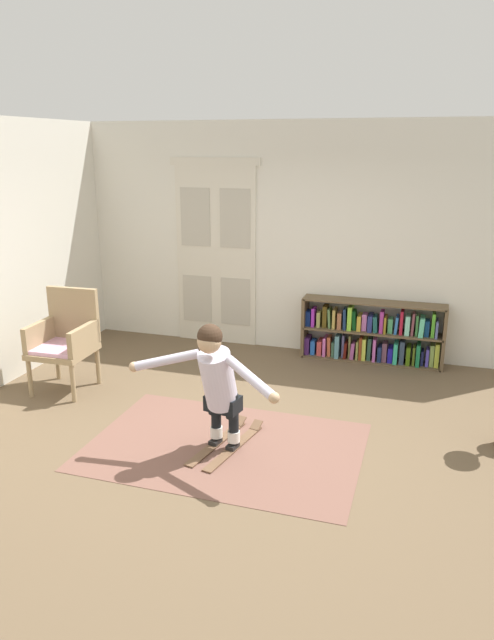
{
  "coord_description": "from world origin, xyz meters",
  "views": [
    {
      "loc": [
        1.51,
        -4.66,
        2.6
      ],
      "look_at": [
        -0.05,
        0.28,
        1.05
      ],
      "focal_mm": 32.9,
      "sensor_mm": 36.0,
      "label": 1
    }
  ],
  "objects_px": {
    "bookshelf": "(372,335)",
    "skis_pair": "(227,443)",
    "wicker_chair": "(66,338)",
    "person_skier": "(217,378)"
  },
  "relations": [
    {
      "from": "bookshelf",
      "to": "wicker_chair",
      "type": "height_order",
      "value": "wicker_chair"
    },
    {
      "from": "bookshelf",
      "to": "skis_pair",
      "type": "height_order",
      "value": "bookshelf"
    },
    {
      "from": "skis_pair",
      "to": "person_skier",
      "type": "distance_m",
      "value": 0.7
    },
    {
      "from": "person_skier",
      "to": "bookshelf",
      "type": "bearing_deg",
      "value": 69.3
    },
    {
      "from": "skis_pair",
      "to": "person_skier",
      "type": "xyz_separation_m",
      "value": [
        -0.03,
        -0.16,
        0.69
      ]
    },
    {
      "from": "person_skier",
      "to": "skis_pair",
      "type": "bearing_deg",
      "value": 78.85
    },
    {
      "from": "wicker_chair",
      "to": "person_skier",
      "type": "distance_m",
      "value": 2.26
    },
    {
      "from": "bookshelf",
      "to": "person_skier",
      "type": "distance_m",
      "value": 2.95
    },
    {
      "from": "wicker_chair",
      "to": "person_skier",
      "type": "relative_size",
      "value": 0.78
    },
    {
      "from": "wicker_chair",
      "to": "person_skier",
      "type": "bearing_deg",
      "value": -22.71
    }
  ]
}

